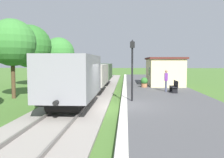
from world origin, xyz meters
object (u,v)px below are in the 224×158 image
(tree_trackside_far, at_px, (30,46))
(lamp_post_near, at_px, (132,59))
(station_hut, at_px, (164,71))
(potted_planter, at_px, (144,82))
(bench_near_hut, at_px, (174,86))
(tree_field_left, at_px, (59,53))
(tree_trackside_mid, at_px, (12,43))
(person_waiting, at_px, (166,80))
(freight_train, at_px, (89,76))

(tree_trackside_far, bearing_deg, lamp_post_near, -44.64)
(station_hut, height_order, potted_planter, station_hut)
(bench_near_hut, height_order, tree_field_left, tree_field_left)
(tree_trackside_mid, distance_m, tree_field_left, 14.72)
(station_hut, xyz_separation_m, person_waiting, (-0.70, -5.40, -0.47))
(person_waiting, xyz_separation_m, potted_planter, (-1.50, 2.88, -0.46))
(freight_train, bearing_deg, tree_field_left, 115.88)
(person_waiting, bearing_deg, station_hut, -93.80)
(lamp_post_near, distance_m, tree_trackside_mid, 8.72)
(freight_train, bearing_deg, tree_trackside_mid, -156.19)
(freight_train, relative_size, tree_trackside_mid, 3.45)
(freight_train, bearing_deg, bench_near_hut, -1.61)
(tree_trackside_far, distance_m, tree_field_left, 6.38)
(station_hut, height_order, tree_trackside_mid, tree_trackside_mid)
(tree_field_left, bearing_deg, person_waiting, -44.79)
(freight_train, relative_size, person_waiting, 11.35)
(lamp_post_near, bearing_deg, person_waiting, 58.99)
(tree_trackside_mid, distance_m, tree_trackside_far, 8.78)
(bench_near_hut, relative_size, potted_planter, 1.64)
(bench_near_hut, height_order, tree_trackside_mid, tree_trackside_mid)
(lamp_post_near, bearing_deg, bench_near_hut, 50.75)
(tree_field_left, bearing_deg, tree_trackside_mid, -86.41)
(potted_planter, relative_size, tree_field_left, 0.16)
(potted_planter, xyz_separation_m, tree_trackside_far, (-11.98, 2.95, 3.52))
(freight_train, distance_m, lamp_post_near, 5.57)
(station_hut, bearing_deg, tree_trackside_mid, -145.98)
(potted_planter, bearing_deg, lamp_post_near, -99.93)
(person_waiting, relative_size, lamp_post_near, 0.46)
(tree_field_left, bearing_deg, lamp_post_near, -60.92)
(freight_train, distance_m, bench_near_hut, 6.70)
(bench_near_hut, distance_m, potted_planter, 4.01)
(bench_near_hut, bearing_deg, lamp_post_near, -129.25)
(freight_train, xyz_separation_m, station_hut, (6.80, 5.78, 0.15))
(tree_trackside_far, bearing_deg, potted_planter, -13.85)
(person_waiting, bearing_deg, bench_near_hut, 137.11)
(potted_planter, distance_m, tree_trackside_far, 12.84)
(tree_trackside_mid, relative_size, tree_field_left, 0.97)
(bench_near_hut, height_order, tree_trackside_far, tree_trackside_far)
(freight_train, bearing_deg, lamp_post_near, -52.71)
(freight_train, distance_m, tree_field_left, 14.00)
(bench_near_hut, relative_size, tree_field_left, 0.26)
(bench_near_hut, bearing_deg, tree_trackside_far, 155.46)
(freight_train, bearing_deg, tree_trackside_far, 139.88)
(person_waiting, xyz_separation_m, tree_field_left, (-12.13, 12.04, 2.56))
(tree_trackside_far, bearing_deg, tree_trackside_mid, -75.01)
(lamp_post_near, bearing_deg, tree_trackside_mid, 166.24)
(freight_train, distance_m, tree_trackside_far, 10.03)
(lamp_post_near, bearing_deg, potted_planter, 80.07)
(bench_near_hut, height_order, potted_planter, potted_planter)
(freight_train, relative_size, station_hut, 3.34)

